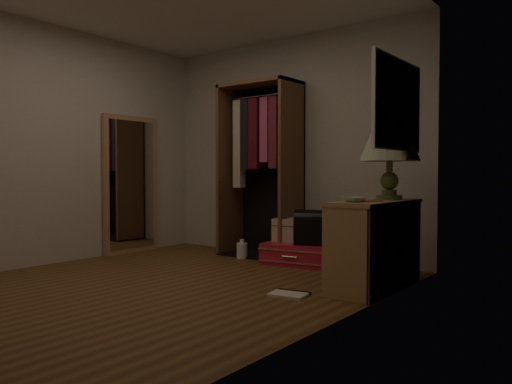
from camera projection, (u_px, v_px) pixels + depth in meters
ground at (164, 285)px, 4.41m from camera, size 4.00×4.00×0.00m
room_walls at (172, 114)px, 4.34m from camera, size 3.52×4.02×2.60m
console_bookshelf at (376, 242)px, 4.28m from camera, size 0.42×1.12×0.75m
open_wardrobe at (262, 156)px, 5.92m from camera, size 0.95×0.50×2.05m
floor_mirror at (131, 184)px, 6.21m from camera, size 0.06×0.80×1.70m
pink_suitcase at (299, 253)px, 5.43m from camera, size 0.83×0.66×0.23m
train_case at (291, 230)px, 5.54m from camera, size 0.42×0.32×0.27m
black_bag at (311, 227)px, 5.29m from camera, size 0.40×0.34×0.37m
table_lamp at (390, 145)px, 4.46m from camera, size 0.66×0.66×0.67m
brass_tray at (369, 201)px, 4.14m from camera, size 0.22×0.22×0.01m
ceramic_bowl at (354, 200)px, 4.03m from camera, size 0.22×0.22×0.04m
white_jug at (242, 250)px, 5.79m from camera, size 0.15×0.15×0.22m
floor_book at (290, 294)px, 4.01m from camera, size 0.32×0.28×0.03m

